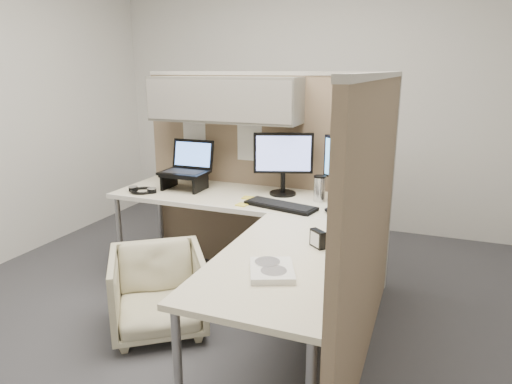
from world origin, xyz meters
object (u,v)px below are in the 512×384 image
(monitor_left, at_px, (283,159))
(office_chair, at_px, (158,287))
(desk, at_px, (253,221))
(keyboard, at_px, (281,206))

(monitor_left, bearing_deg, office_chair, -139.27)
(desk, relative_size, monitor_left, 4.29)
(desk, height_order, office_chair, desk)
(monitor_left, bearing_deg, keyboard, -93.73)
(desk, distance_m, office_chair, 0.74)
(office_chair, distance_m, keyboard, 0.97)
(desk, xyz_separation_m, office_chair, (-0.50, -0.37, -0.39))
(office_chair, height_order, keyboard, keyboard)
(office_chair, bearing_deg, monitor_left, 24.22)
(office_chair, xyz_separation_m, monitor_left, (0.53, 0.92, 0.71))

